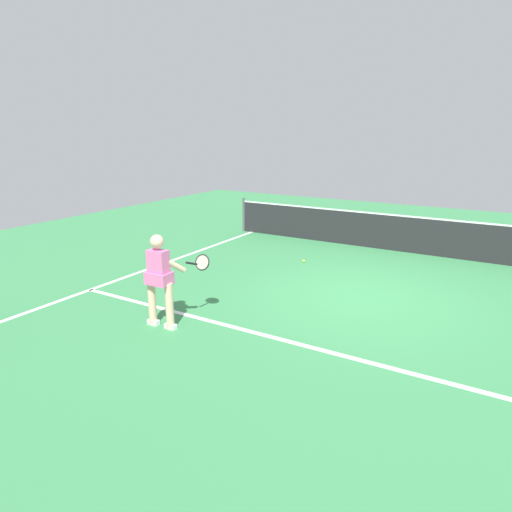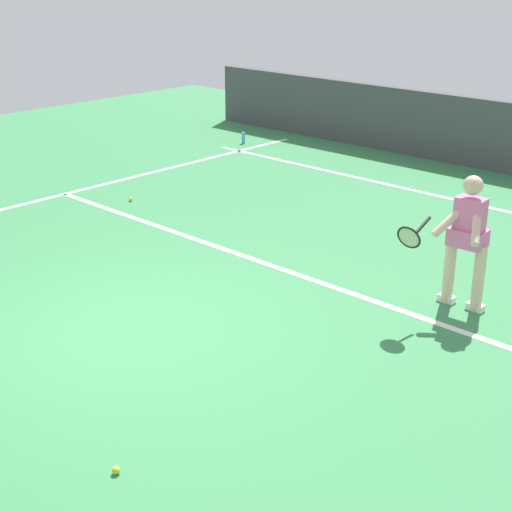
{
  "view_description": "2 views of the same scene",
  "coord_description": "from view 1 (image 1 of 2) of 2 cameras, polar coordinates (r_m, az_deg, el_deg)",
  "views": [
    {
      "loc": [
        2.48,
        -8.06,
        3.1
      ],
      "look_at": [
        -1.54,
        -1.35,
        0.91
      ],
      "focal_mm": 31.43,
      "sensor_mm": 36.0,
      "label": 1
    },
    {
      "loc": [
        -6.1,
        4.43,
        3.76
      ],
      "look_at": [
        -1.29,
        -0.71,
        1.0
      ],
      "focal_mm": 53.92,
      "sensor_mm": 36.0,
      "label": 2
    }
  ],
  "objects": [
    {
      "name": "tennis_ball_mid",
      "position": [
        11.02,
        6.08,
        -0.63
      ],
      "size": [
        0.07,
        0.07,
        0.07
      ],
      "primitive_type": "sphere",
      "color": "#D1E533",
      "rests_on": "ground"
    },
    {
      "name": "service_line_marking",
      "position": [
        6.86,
        6.41,
        -11.31
      ],
      "size": [
        9.58,
        0.1,
        0.01
      ],
      "primitive_type": "cube",
      "color": "white",
      "rests_on": "ground"
    },
    {
      "name": "court_net",
      "position": [
        12.41,
        18.72,
        2.68
      ],
      "size": [
        10.26,
        0.08,
        1.06
      ],
      "color": "#4C4C51",
      "rests_on": "ground"
    },
    {
      "name": "ground_plane",
      "position": [
        8.99,
        13.02,
        -4.99
      ],
      "size": [
        23.89,
        23.89,
        0.0
      ],
      "primitive_type": "plane",
      "color": "#38844C"
    },
    {
      "name": "tennis_player",
      "position": [
        7.33,
        -12.04,
        -2.64
      ],
      "size": [
        0.76,
        0.95,
        1.55
      ],
      "color": "beige",
      "rests_on": "ground"
    },
    {
      "name": "sideline_left_marking",
      "position": [
        11.29,
        -10.68,
        -0.58
      ],
      "size": [
        0.1,
        16.38,
        0.01
      ],
      "primitive_type": "cube",
      "color": "white",
      "rests_on": "ground"
    }
  ]
}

